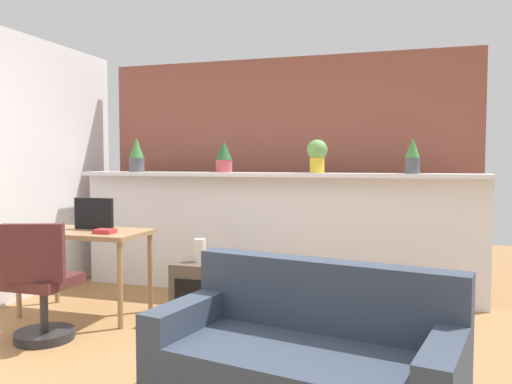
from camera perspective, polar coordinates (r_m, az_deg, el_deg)
ground_plane at (r=3.60m, az=-7.35°, el=-18.71°), size 12.00×12.00×0.00m
divider_wall at (r=5.28m, az=1.58°, el=-4.80°), size 4.14×0.16×1.20m
plant_shelf at (r=5.19m, az=1.48°, el=1.93°), size 4.14×0.37×0.04m
brick_wall_behind at (r=5.81m, az=3.16°, el=2.37°), size 4.14×0.10×2.50m
potted_plant_0 at (r=5.72m, az=-13.03°, el=3.97°), size 0.16×0.16×0.37m
potted_plant_1 at (r=5.34m, az=-3.56°, el=3.96°), size 0.18×0.18×0.32m
potted_plant_2 at (r=5.05m, az=6.77°, el=4.19°), size 0.20×0.20×0.32m
potted_plant_3 at (r=4.97m, az=16.90°, el=3.89°), size 0.14×0.14×0.33m
desk at (r=4.79m, az=-18.38°, el=-5.04°), size 1.10×0.60×0.75m
tv_monitor at (r=4.80m, az=-17.48°, el=-2.30°), size 0.38×0.04×0.28m
office_chair at (r=4.23m, az=-22.68°, el=-10.07°), size 0.50×0.51×0.91m
side_cube_shelf at (r=4.51m, az=-6.21°, el=-10.81°), size 0.40×0.41×0.50m
vase_on_shelf at (r=4.45m, az=-6.23°, el=-6.40°), size 0.10×0.10×0.20m
book_on_desk at (r=4.52m, az=-16.36°, el=-4.18°), size 0.16×0.13×0.04m
couch at (r=2.87m, az=5.54°, el=-18.58°), size 1.68×1.06×0.80m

